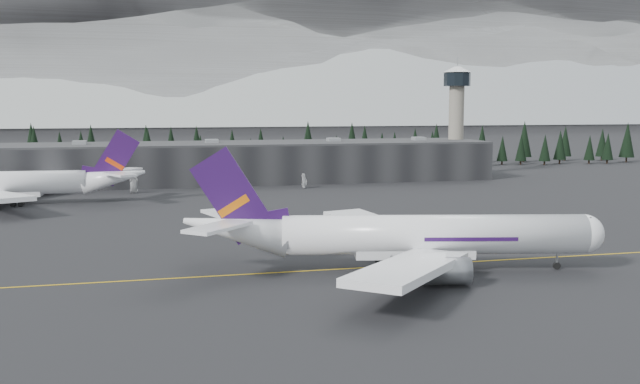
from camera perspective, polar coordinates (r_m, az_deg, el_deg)
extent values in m
plane|color=black|center=(110.02, 2.46, -5.89)|extent=(1400.00, 1400.00, 0.00)
cube|color=gold|center=(108.14, 2.76, -6.11)|extent=(400.00, 0.40, 0.02)
cube|color=black|center=(230.72, -6.15, 2.34)|extent=(160.00, 30.00, 12.00)
cube|color=#333335|center=(230.30, -6.17, 3.90)|extent=(160.00, 30.00, 0.60)
cylinder|color=gray|center=(253.83, 10.83, 4.93)|extent=(5.20, 5.20, 32.00)
cylinder|color=black|center=(253.84, 10.91, 8.82)|extent=(9.20, 9.20, 4.50)
cone|color=silver|center=(253.99, 10.93, 9.60)|extent=(10.00, 10.00, 2.00)
cube|color=black|center=(267.25, -7.19, 3.27)|extent=(360.00, 20.00, 15.00)
cylinder|color=white|center=(107.26, 9.11, -3.38)|extent=(45.20, 15.24, 5.87)
sphere|color=white|center=(113.52, 20.36, -3.16)|extent=(5.87, 5.87, 5.87)
cone|color=white|center=(105.77, -6.72, -3.00)|extent=(17.29, 9.21, 8.49)
cube|color=white|center=(121.43, 5.07, -2.85)|extent=(14.98, 28.49, 2.51)
cylinder|color=gray|center=(117.31, 8.22, -4.07)|extent=(7.00, 4.97, 3.72)
cube|color=white|center=(91.97, 7.20, -6.07)|extent=(23.66, 25.97, 2.51)
cylinder|color=gray|center=(98.51, 10.11, -6.24)|extent=(7.00, 4.97, 3.72)
cube|color=#2B0F49|center=(105.08, -7.03, -0.32)|extent=(12.21, 3.10, 14.56)
cube|color=#D6630C|center=(105.25, -6.91, -1.11)|extent=(4.78, 1.54, 3.59)
cube|color=white|center=(111.51, -7.45, -1.78)|extent=(7.48, 11.58, 0.49)
cube|color=white|center=(100.00, -8.16, -2.80)|extent=(10.48, 10.92, 0.49)
cylinder|color=black|center=(112.86, 18.43, -5.16)|extent=(0.49, 0.49, 2.93)
cylinder|color=black|center=(111.27, 5.18, -4.99)|extent=(0.49, 0.49, 2.93)
cylinder|color=black|center=(102.74, 5.74, -6.01)|extent=(0.49, 0.49, 2.93)
cone|color=white|center=(187.58, -16.16, 1.11)|extent=(16.68, 6.78, 8.47)
cube|color=white|center=(177.05, -24.17, -0.35)|extent=(18.50, 28.07, 2.50)
cube|color=white|center=(206.32, -22.19, 0.70)|extent=(20.85, 27.39, 2.50)
cylinder|color=gray|center=(202.61, -24.09, 0.03)|extent=(6.54, 4.06, 3.70)
cube|color=#2F104B|center=(187.12, -16.06, 2.63)|extent=(12.35, 1.19, 14.52)
cube|color=red|center=(187.25, -16.10, 2.18)|extent=(4.78, 0.82, 3.57)
cube|color=white|center=(181.47, -15.74, 1.37)|extent=(8.74, 11.55, 0.49)
cube|color=white|center=(193.07, -15.42, 1.70)|extent=(9.55, 11.37, 0.49)
cylinder|color=black|center=(187.46, -23.07, -0.64)|extent=(0.49, 0.49, 2.92)
cylinder|color=black|center=(195.96, -22.51, -0.31)|extent=(0.49, 0.49, 2.92)
imported|color=silver|center=(205.80, -14.65, 0.09)|extent=(2.32, 4.66, 1.27)
imported|color=white|center=(210.91, -1.25, 0.51)|extent=(4.54, 1.96, 1.53)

